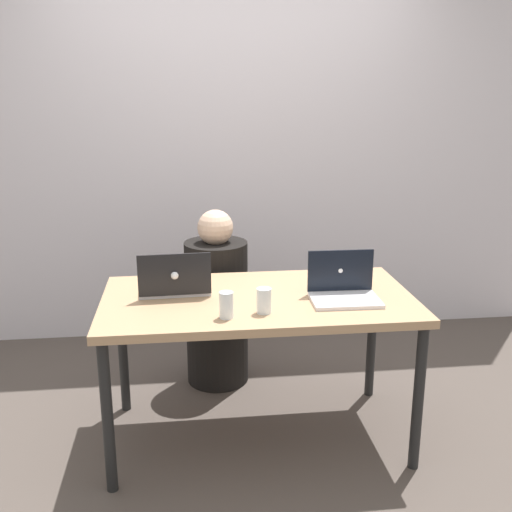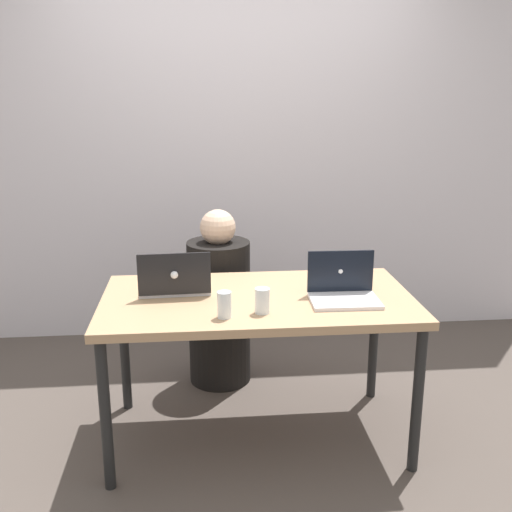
# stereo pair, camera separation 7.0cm
# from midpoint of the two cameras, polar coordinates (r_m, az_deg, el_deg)

# --- Properties ---
(ground_plane) EXTENTS (12.00, 12.00, 0.00)m
(ground_plane) POSITION_cam_midpoint_polar(r_m,az_deg,el_deg) (3.21, -0.48, -16.71)
(ground_plane) COLOR #4D433D
(back_wall) EXTENTS (4.50, 0.10, 2.64)m
(back_wall) POSITION_cam_midpoint_polar(r_m,az_deg,el_deg) (4.18, -2.78, 10.19)
(back_wall) COLOR silver
(back_wall) RESTS_ON ground
(desk) EXTENTS (1.49, 0.80, 0.76)m
(desk) POSITION_cam_midpoint_polar(r_m,az_deg,el_deg) (2.90, -0.51, -5.18)
(desk) COLOR tan
(desk) RESTS_ON ground
(person_at_center) EXTENTS (0.42, 0.42, 1.06)m
(person_at_center) POSITION_cam_midpoint_polar(r_m,az_deg,el_deg) (3.57, -4.31, -4.88)
(person_at_center) COLOR black
(person_at_center) RESTS_ON ground
(laptop_back_left) EXTENTS (0.35, 0.26, 0.22)m
(laptop_back_left) POSITION_cam_midpoint_polar(r_m,az_deg,el_deg) (2.94, -8.44, -2.67)
(laptop_back_left) COLOR silver
(laptop_back_left) RESTS_ON desk
(laptop_front_right) EXTENTS (0.32, 0.26, 0.22)m
(laptop_front_right) POSITION_cam_midpoint_polar(r_m,az_deg,el_deg) (2.85, 7.63, -3.18)
(laptop_front_right) COLOR silver
(laptop_front_right) RESTS_ON desk
(water_glass_center) EXTENTS (0.07, 0.07, 0.11)m
(water_glass_center) POSITION_cam_midpoint_polar(r_m,az_deg,el_deg) (2.66, 0.06, -4.43)
(water_glass_center) COLOR white
(water_glass_center) RESTS_ON desk
(water_glass_left) EXTENTS (0.06, 0.06, 0.12)m
(water_glass_left) POSITION_cam_midpoint_polar(r_m,az_deg,el_deg) (2.61, -3.61, -4.85)
(water_glass_left) COLOR white
(water_glass_left) RESTS_ON desk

